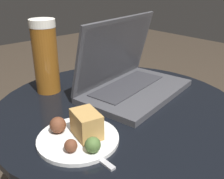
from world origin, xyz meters
name	(u,v)px	position (x,y,z in m)	size (l,w,h in m)	color
table	(118,142)	(0.00, 0.00, 0.37)	(0.71, 0.71, 0.50)	black
laptop	(129,77)	(0.09, 0.05, 0.55)	(0.38, 0.28, 0.23)	#47474C
beer_glass	(46,57)	(-0.10, 0.22, 0.61)	(0.08, 0.08, 0.23)	brown
snack_plate	(80,133)	(-0.18, -0.07, 0.52)	(0.18, 0.18, 0.07)	white
fork	(80,144)	(-0.19, -0.08, 0.50)	(0.02, 0.19, 0.00)	#B2B2B7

